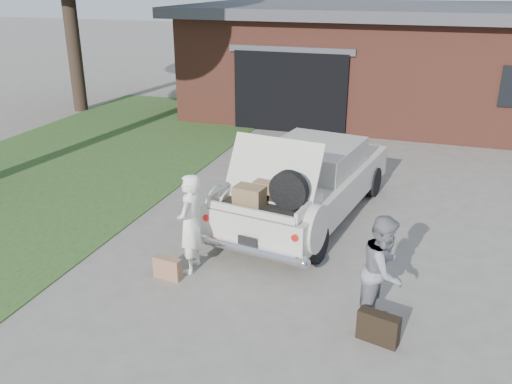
% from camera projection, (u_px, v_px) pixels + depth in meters
% --- Properties ---
extents(ground, '(90.00, 90.00, 0.00)m').
position_uv_depth(ground, '(243.00, 276.00, 7.89)').
color(ground, gray).
rests_on(ground, ground).
extents(grass_strip, '(6.00, 16.00, 0.02)m').
position_uv_depth(grass_strip, '(59.00, 171.00, 12.17)').
color(grass_strip, '#2D4C1E').
rests_on(grass_strip, ground).
extents(house, '(12.80, 7.80, 3.30)m').
position_uv_depth(house, '(395.00, 59.00, 17.10)').
color(house, brown).
rests_on(house, ground).
extents(sedan, '(2.43, 4.78, 1.78)m').
position_uv_depth(sedan, '(307.00, 182.00, 9.64)').
color(sedan, beige).
rests_on(sedan, ground).
extents(woman_left, '(0.40, 0.57, 1.50)m').
position_uv_depth(woman_left, '(190.00, 224.00, 7.81)').
color(woman_left, white).
rests_on(woman_left, ground).
extents(woman_right, '(0.68, 0.80, 1.44)m').
position_uv_depth(woman_right, '(383.00, 271.00, 6.61)').
color(woman_right, gray).
rests_on(woman_right, ground).
extents(suitcase_left, '(0.44, 0.18, 0.33)m').
position_uv_depth(suitcase_left, '(168.00, 268.00, 7.79)').
color(suitcase_left, '#A06F51').
rests_on(suitcase_left, ground).
extents(suitcase_right, '(0.52, 0.28, 0.39)m').
position_uv_depth(suitcase_right, '(378.00, 328.00, 6.41)').
color(suitcase_right, black).
rests_on(suitcase_right, ground).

